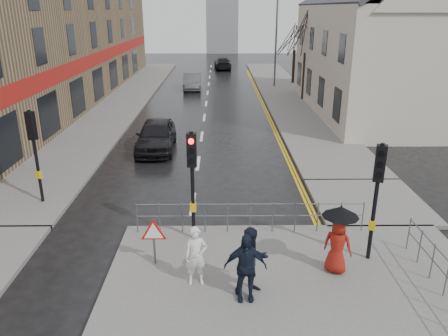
{
  "coord_description": "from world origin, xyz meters",
  "views": [
    {
      "loc": [
        1.0,
        -11.7,
        6.81
      ],
      "look_at": [
        1.16,
        3.2,
        1.34
      ],
      "focal_mm": 35.0,
      "sensor_mm": 36.0,
      "label": 1
    }
  ],
  "objects_px": {
    "pedestrian_with_umbrella": "(338,235)",
    "pedestrian_a": "(196,256)",
    "pedestrian_d": "(245,267)",
    "pedestrian_b": "(252,261)",
    "car_parked": "(156,135)",
    "car_mid": "(192,81)"
  },
  "relations": [
    {
      "from": "pedestrian_a",
      "to": "pedestrian_d",
      "type": "relative_size",
      "value": 0.9
    },
    {
      "from": "pedestrian_a",
      "to": "pedestrian_d",
      "type": "distance_m",
      "value": 1.37
    },
    {
      "from": "pedestrian_b",
      "to": "car_parked",
      "type": "bearing_deg",
      "value": 88.4
    },
    {
      "from": "pedestrian_b",
      "to": "car_mid",
      "type": "relative_size",
      "value": 0.41
    },
    {
      "from": "pedestrian_with_umbrella",
      "to": "car_parked",
      "type": "distance_m",
      "value": 12.85
    },
    {
      "from": "car_parked",
      "to": "pedestrian_d",
      "type": "bearing_deg",
      "value": -74.23
    },
    {
      "from": "car_parked",
      "to": "car_mid",
      "type": "height_order",
      "value": "car_parked"
    },
    {
      "from": "pedestrian_d",
      "to": "pedestrian_b",
      "type": "bearing_deg",
      "value": 55.78
    },
    {
      "from": "car_parked",
      "to": "car_mid",
      "type": "bearing_deg",
      "value": 86.04
    },
    {
      "from": "pedestrian_with_umbrella",
      "to": "pedestrian_a",
      "type": "bearing_deg",
      "value": -172.35
    },
    {
      "from": "pedestrian_a",
      "to": "pedestrian_b",
      "type": "relative_size",
      "value": 0.9
    },
    {
      "from": "pedestrian_b",
      "to": "car_parked",
      "type": "height_order",
      "value": "pedestrian_b"
    },
    {
      "from": "pedestrian_d",
      "to": "car_parked",
      "type": "bearing_deg",
      "value": 105.99
    },
    {
      "from": "car_parked",
      "to": "car_mid",
      "type": "relative_size",
      "value": 1.05
    },
    {
      "from": "pedestrian_b",
      "to": "pedestrian_d",
      "type": "distance_m",
      "value": 0.32
    },
    {
      "from": "pedestrian_b",
      "to": "pedestrian_with_umbrella",
      "type": "distance_m",
      "value": 2.5
    },
    {
      "from": "pedestrian_b",
      "to": "pedestrian_d",
      "type": "height_order",
      "value": "pedestrian_b"
    },
    {
      "from": "pedestrian_b",
      "to": "car_mid",
      "type": "bearing_deg",
      "value": 76.25
    },
    {
      "from": "pedestrian_a",
      "to": "pedestrian_d",
      "type": "bearing_deg",
      "value": -33.44
    },
    {
      "from": "pedestrian_b",
      "to": "car_parked",
      "type": "xyz_separation_m",
      "value": [
        -3.97,
        12.07,
        -0.25
      ]
    },
    {
      "from": "pedestrian_a",
      "to": "pedestrian_b",
      "type": "distance_m",
      "value": 1.44
    },
    {
      "from": "pedestrian_with_umbrella",
      "to": "car_parked",
      "type": "relative_size",
      "value": 0.42
    }
  ]
}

